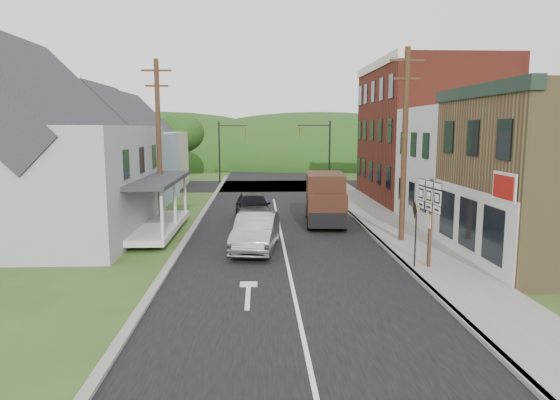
{
  "coord_description": "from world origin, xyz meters",
  "views": [
    {
      "loc": [
        -1.13,
        -19.31,
        5.4
      ],
      "look_at": [
        -0.18,
        2.7,
        2.2
      ],
      "focal_mm": 32.0,
      "sensor_mm": 36.0,
      "label": 1
    }
  ],
  "objects": [
    {
      "name": "forested_ridge",
      "position": [
        0.0,
        55.0,
        0.0
      ],
      "size": [
        90.0,
        30.0,
        16.0
      ],
      "primitive_type": "ellipsoid",
      "color": "#153810",
      "rests_on": "ground"
    },
    {
      "name": "road",
      "position": [
        0.0,
        10.0,
        0.0
      ],
      "size": [
        9.0,
        90.0,
        0.02
      ],
      "primitive_type": "cube",
      "color": "black",
      "rests_on": "ground"
    },
    {
      "name": "tree_left_d",
      "position": [
        -9.0,
        32.0,
        4.88
      ],
      "size": [
        4.8,
        4.8,
        6.94
      ],
      "color": "#382616",
      "rests_on": "ground"
    },
    {
      "name": "house_gray",
      "position": [
        -12.0,
        6.0,
        4.23
      ],
      "size": [
        10.2,
        12.24,
        8.35
      ],
      "color": "#999B9E",
      "rests_on": "ground"
    },
    {
      "name": "route_sign_cluster",
      "position": [
        5.29,
        -1.1,
        2.33
      ],
      "size": [
        0.27,
        1.92,
        3.36
      ],
      "rotation": [
        0.0,
        0.0,
        0.11
      ],
      "color": "#472D19",
      "rests_on": "sidewalk_right"
    },
    {
      "name": "warning_sign",
      "position": [
        4.78,
        -1.07,
        1.77
      ],
      "size": [
        0.13,
        0.7,
        2.54
      ],
      "rotation": [
        0.0,
        0.0,
        -0.07
      ],
      "color": "black",
      "rests_on": "sidewalk_right"
    },
    {
      "name": "sidewalk_right",
      "position": [
        5.9,
        8.0,
        0.07
      ],
      "size": [
        2.8,
        55.0,
        0.15
      ],
      "primitive_type": "cube",
      "color": "slate",
      "rests_on": "ground"
    },
    {
      "name": "storefront_white",
      "position": [
        11.3,
        7.5,
        3.25
      ],
      "size": [
        8.0,
        7.0,
        6.5
      ],
      "primitive_type": "cube",
      "color": "silver",
      "rests_on": "ground"
    },
    {
      "name": "silver_sedan",
      "position": [
        -1.27,
        2.37,
        0.81
      ],
      "size": [
        2.31,
        5.07,
        1.61
      ],
      "primitive_type": "imported",
      "rotation": [
        0.0,
        0.0,
        -0.13
      ],
      "color": "#A2A2A6",
      "rests_on": "ground"
    },
    {
      "name": "dark_sedan",
      "position": [
        -1.47,
        9.54,
        0.83
      ],
      "size": [
        2.32,
        5.03,
        1.67
      ],
      "primitive_type": "imported",
      "rotation": [
        0.0,
        0.0,
        0.07
      ],
      "color": "black",
      "rests_on": "ground"
    },
    {
      "name": "tree_left_c",
      "position": [
        -19.0,
        20.0,
        5.94
      ],
      "size": [
        5.8,
        5.8,
        8.41
      ],
      "color": "#382616",
      "rests_on": "ground"
    },
    {
      "name": "house_cream",
      "position": [
        -11.5,
        26.0,
        3.69
      ],
      "size": [
        7.14,
        8.16,
        7.28
      ],
      "color": "#BDB192",
      "rests_on": "ground"
    },
    {
      "name": "traffic_signal_right",
      "position": [
        4.3,
        23.5,
        3.76
      ],
      "size": [
        2.87,
        0.2,
        6.0
      ],
      "color": "black",
      "rests_on": "ground"
    },
    {
      "name": "cross_road",
      "position": [
        0.0,
        27.0,
        0.0
      ],
      "size": [
        60.0,
        9.0,
        0.02
      ],
      "primitive_type": "cube",
      "color": "black",
      "rests_on": "ground"
    },
    {
      "name": "utility_pole_left",
      "position": [
        -6.5,
        8.0,
        4.66
      ],
      "size": [
        1.6,
        0.26,
        9.0
      ],
      "color": "#472D19",
      "rests_on": "ground"
    },
    {
      "name": "utility_pole_right",
      "position": [
        5.6,
        3.5,
        4.66
      ],
      "size": [
        1.6,
        0.26,
        9.0
      ],
      "color": "#472D19",
      "rests_on": "ground"
    },
    {
      "name": "curb_right",
      "position": [
        4.55,
        8.0,
        0.07
      ],
      "size": [
        0.2,
        55.0,
        0.15
      ],
      "primitive_type": "cube",
      "color": "slate",
      "rests_on": "ground"
    },
    {
      "name": "curb_left",
      "position": [
        -4.65,
        8.0,
        0.06
      ],
      "size": [
        0.3,
        55.0,
        0.12
      ],
      "primitive_type": "cube",
      "color": "slate",
      "rests_on": "ground"
    },
    {
      "name": "traffic_signal_left",
      "position": [
        -4.3,
        30.5,
        3.76
      ],
      "size": [
        2.87,
        0.2,
        6.0
      ],
      "color": "black",
      "rests_on": "ground"
    },
    {
      "name": "storefront_red",
      "position": [
        11.3,
        17.0,
        5.0
      ],
      "size": [
        8.0,
        12.0,
        10.0
      ],
      "primitive_type": "cube",
      "color": "maroon",
      "rests_on": "ground"
    },
    {
      "name": "house_blue",
      "position": [
        -11.0,
        17.0,
        3.69
      ],
      "size": [
        7.14,
        8.16,
        7.28
      ],
      "color": "#8CA5BF",
      "rests_on": "ground"
    },
    {
      "name": "ground",
      "position": [
        0.0,
        0.0,
        0.0
      ],
      "size": [
        120.0,
        120.0,
        0.0
      ],
      "primitive_type": "plane",
      "color": "#2D4719",
      "rests_on": "ground"
    },
    {
      "name": "delivery_van",
      "position": [
        2.61,
        8.26,
        1.44
      ],
      "size": [
        2.44,
        5.22,
        2.84
      ],
      "rotation": [
        0.0,
        0.0,
        -0.08
      ],
      "color": "#33180E",
      "rests_on": "ground"
    }
  ]
}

